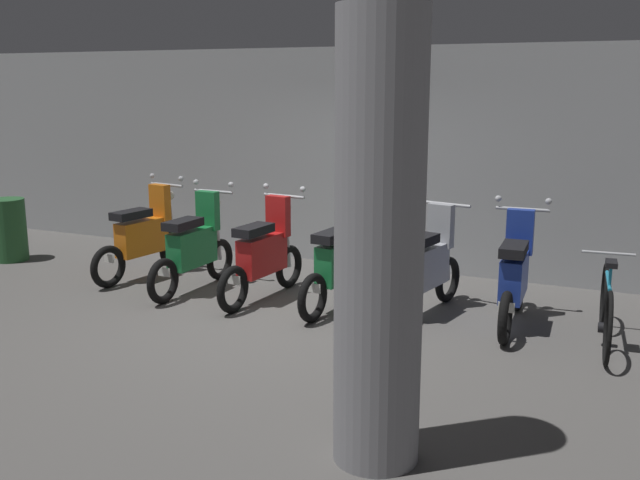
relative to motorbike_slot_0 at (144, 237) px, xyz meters
name	(u,v)px	position (x,y,z in m)	size (l,w,h in m)	color
ground_plane	(276,319)	(2.34, -0.84, -0.53)	(80.00, 80.00, 0.00)	#565451
back_wall	(366,158)	(2.34, 1.88, 0.94)	(16.00, 0.30, 2.94)	#9EA0A3
motorbike_slot_0	(144,237)	(0.00, 0.00, 0.00)	(0.58, 1.67, 1.29)	black
motorbike_slot_1	(194,248)	(0.93, -0.25, 0.00)	(0.59, 1.68, 1.29)	black
motorbike_slot_2	(264,255)	(1.87, -0.22, 0.00)	(0.59, 1.68, 1.29)	black
motorbike_slot_3	(341,261)	(2.81, -0.15, 0.00)	(0.59, 1.68, 1.29)	black
motorbike_slot_4	(427,267)	(3.75, -0.01, 0.00)	(0.58, 1.67, 1.18)	black
motorbike_slot_5	(514,276)	(4.68, 0.00, 0.00)	(0.59, 1.68, 1.29)	black
bicycle	(606,309)	(5.59, -0.24, -0.17)	(0.50, 1.73, 0.89)	black
support_pillar	(379,245)	(4.31, -3.15, 0.94)	(0.58, 0.58, 2.94)	gray
trash_bin	(9,230)	(-2.31, -0.06, -0.09)	(0.48, 0.48, 0.88)	#26592D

